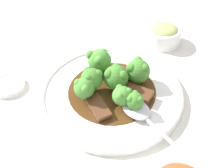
% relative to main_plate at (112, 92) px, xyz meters
% --- Properties ---
extents(ground_plane, '(4.00, 4.00, 0.00)m').
position_rel_main_plate_xyz_m(ground_plane, '(0.00, 0.00, -0.01)').
color(ground_plane, silver).
extents(main_plate, '(0.31, 0.31, 0.02)m').
position_rel_main_plate_xyz_m(main_plate, '(0.00, 0.00, 0.00)').
color(main_plate, white).
rests_on(main_plate, ground_plane).
extents(beef_strip_0, '(0.03, 0.07, 0.01)m').
position_rel_main_plate_xyz_m(beef_strip_0, '(0.05, 0.04, 0.01)').
color(beef_strip_0, '#56331E').
rests_on(beef_strip_0, main_plate).
extents(beef_strip_1, '(0.07, 0.08, 0.02)m').
position_rel_main_plate_xyz_m(beef_strip_1, '(-0.04, 0.04, 0.02)').
color(beef_strip_1, '#56331E').
rests_on(beef_strip_1, main_plate).
extents(beef_strip_2, '(0.04, 0.06, 0.01)m').
position_rel_main_plate_xyz_m(beef_strip_2, '(-0.03, -0.03, 0.01)').
color(beef_strip_2, '#56331E').
rests_on(beef_strip_2, main_plate).
extents(broccoli_floret_0, '(0.05, 0.05, 0.06)m').
position_rel_main_plate_xyz_m(broccoli_floret_0, '(-0.01, 0.00, 0.04)').
color(broccoli_floret_0, '#8EB756').
rests_on(broccoli_floret_0, main_plate).
extents(broccoli_floret_1, '(0.05, 0.05, 0.06)m').
position_rel_main_plate_xyz_m(broccoli_floret_1, '(0.04, -0.01, 0.04)').
color(broccoli_floret_1, '#8EB756').
rests_on(broccoli_floret_1, main_plate).
extents(broccoli_floret_2, '(0.05, 0.05, 0.06)m').
position_rel_main_plate_xyz_m(broccoli_floret_2, '(0.00, -0.07, 0.04)').
color(broccoli_floret_2, '#8EB756').
rests_on(broccoli_floret_2, main_plate).
extents(broccoli_floret_3, '(0.05, 0.05, 0.06)m').
position_rel_main_plate_xyz_m(broccoli_floret_3, '(-0.06, -0.00, 0.04)').
color(broccoli_floret_3, '#8EB756').
rests_on(broccoli_floret_3, main_plate).
extents(broccoli_floret_4, '(0.04, 0.04, 0.04)m').
position_rel_main_plate_xyz_m(broccoli_floret_4, '(0.00, 0.05, 0.03)').
color(broccoli_floret_4, '#7FA84C').
rests_on(broccoli_floret_4, main_plate).
extents(broccoli_floret_5, '(0.04, 0.04, 0.05)m').
position_rel_main_plate_xyz_m(broccoli_floret_5, '(0.06, 0.00, 0.04)').
color(broccoli_floret_5, '#7FA84C').
rests_on(broccoli_floret_5, main_plate).
extents(broccoli_floret_6, '(0.03, 0.03, 0.04)m').
position_rel_main_plate_xyz_m(broccoli_floret_6, '(-0.02, 0.07, 0.03)').
color(broccoli_floret_6, '#7FA84C').
rests_on(broccoli_floret_6, main_plate).
extents(serving_spoon, '(0.08, 0.23, 0.01)m').
position_rel_main_plate_xyz_m(serving_spoon, '(-0.02, 0.09, 0.02)').
color(serving_spoon, silver).
rests_on(serving_spoon, main_plate).
extents(side_bowl_appetizer, '(0.09, 0.09, 0.06)m').
position_rel_main_plate_xyz_m(side_bowl_appetizer, '(-0.21, -0.13, 0.02)').
color(side_bowl_appetizer, white).
rests_on(side_bowl_appetizer, ground_plane).
extents(sauce_dish, '(0.07, 0.07, 0.01)m').
position_rel_main_plate_xyz_m(sauce_dish, '(0.20, -0.12, -0.00)').
color(sauce_dish, white).
rests_on(sauce_dish, ground_plane).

